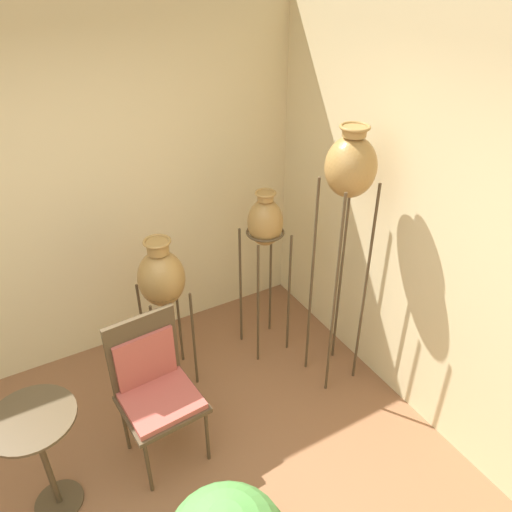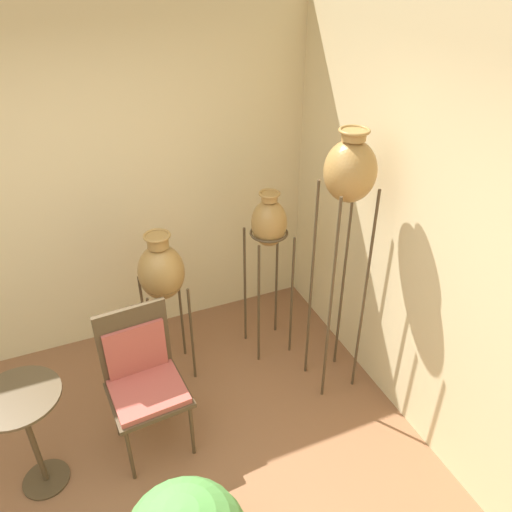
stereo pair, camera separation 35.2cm
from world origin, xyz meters
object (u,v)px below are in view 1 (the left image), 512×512
Objects in this scene: vase_stand_short at (161,279)px; vase_stand_tall at (350,174)px; chair at (154,383)px; side_table at (39,443)px; vase_stand_medium at (265,226)px.

vase_stand_tall is at bearing -26.82° from vase_stand_short.
vase_stand_short reaches higher than chair.
vase_stand_short is at bearing 32.55° from side_table.
side_table is (-0.70, -0.08, -0.03)m from chair.
vase_stand_short is at bearing 178.77° from vase_stand_medium.
chair is (-0.29, -0.55, -0.35)m from vase_stand_short.
vase_stand_tall reaches higher than chair.
vase_stand_short is 0.72m from chair.
vase_stand_short is 1.22× the size of chair.
vase_stand_medium is 1.86× the size of side_table.
vase_stand_tall is 1.60× the size of vase_stand_short.
vase_stand_tall is 1.94× the size of chair.
vase_stand_medium is 1.36m from chair.
vase_stand_tall reaches higher than side_table.
chair reaches higher than side_table.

